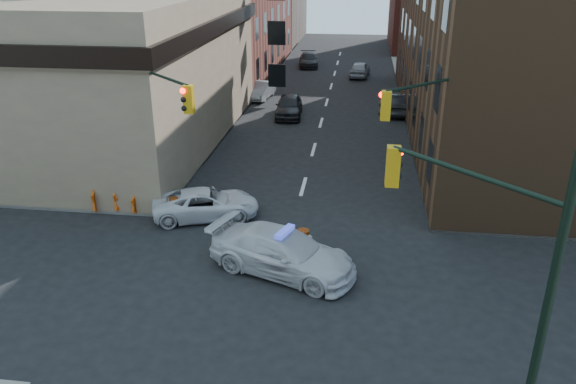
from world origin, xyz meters
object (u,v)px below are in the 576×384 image
(pedestrian_b, at_px, (46,183))
(barrel_road, at_px, (303,240))
(parked_car_wnear, at_px, (289,106))
(parked_car_wfar, at_px, (261,90))
(pedestrian_a, at_px, (112,167))
(police_car, at_px, (283,252))
(barricade_nw_a, at_px, (129,203))
(barrel_bank, at_px, (173,208))
(pickup, at_px, (206,204))
(parked_car_enear, at_px, (398,103))

(pedestrian_b, bearing_deg, barrel_road, -31.69)
(parked_car_wnear, xyz_separation_m, pedestrian_b, (-9.39, -17.25, 0.32))
(parked_car_wfar, bearing_deg, pedestrian_b, -98.53)
(pedestrian_a, distance_m, barrel_road, 11.76)
(police_car, distance_m, pedestrian_a, 12.19)
(barrel_road, height_order, barricade_nw_a, barricade_nw_a)
(parked_car_wfar, distance_m, barrel_road, 26.04)
(pedestrian_a, bearing_deg, barrel_bank, -9.49)
(pickup, distance_m, pedestrian_a, 6.43)
(barrel_road, distance_m, barricade_nw_a, 8.66)
(parked_car_wfar, relative_size, parked_car_enear, 0.90)
(barrel_road, xyz_separation_m, barricade_nw_a, (-8.33, 2.39, 0.11))
(police_car, distance_m, barrel_road, 1.93)
(police_car, xyz_separation_m, barrel_road, (0.59, 1.79, -0.38))
(parked_car_wfar, bearing_deg, pedestrian_a, -94.61)
(parked_car_wfar, xyz_separation_m, pedestrian_b, (-6.39, -22.43, 0.43))
(pedestrian_b, relative_size, barrel_road, 2.17)
(police_car, xyz_separation_m, pickup, (-4.12, 4.28, -0.16))
(parked_car_wnear, bearing_deg, pedestrian_b, -122.35)
(parked_car_enear, bearing_deg, barrel_road, 76.84)
(police_car, bearing_deg, barrel_bank, 74.09)
(pickup, relative_size, barricade_nw_a, 4.46)
(barricade_nw_a, bearing_deg, pickup, 15.31)
(barrel_road, relative_size, barrel_bank, 0.96)
(pedestrian_a, bearing_deg, barrel_road, -0.52)
(pedestrian_a, height_order, barricade_nw_a, pedestrian_a)
(parked_car_wfar, relative_size, barricade_nw_a, 3.86)
(police_car, height_order, barrel_bank, police_car)
(parked_car_enear, bearing_deg, parked_car_wfar, -17.49)
(parked_car_wnear, distance_m, parked_car_enear, 8.22)
(police_car, xyz_separation_m, barrel_bank, (-5.61, 4.08, -0.37))
(police_car, bearing_deg, pedestrian_b, 88.94)
(police_car, relative_size, pickup, 1.19)
(police_car, relative_size, parked_car_enear, 1.24)
(pedestrian_a, height_order, barrel_road, pedestrian_a)
(police_car, height_order, pickup, police_car)
(parked_car_wfar, relative_size, barrel_bank, 4.48)
(pickup, bearing_deg, police_car, -152.71)
(parked_car_enear, bearing_deg, police_car, 76.39)
(parked_car_enear, xyz_separation_m, barricade_nw_a, (-13.13, -19.61, -0.21))
(parked_car_wnear, bearing_deg, parked_car_wfar, 116.31)
(barrel_bank, relative_size, barricade_nw_a, 0.86)
(barrel_bank, bearing_deg, police_car, -36.03)
(parked_car_wnear, distance_m, pedestrian_b, 19.65)
(police_car, distance_m, pedestrian_b, 12.88)
(pickup, height_order, barrel_road, pickup)
(parked_car_wfar, height_order, pedestrian_a, pedestrian_a)
(parked_car_wnear, height_order, pedestrian_a, pedestrian_a)
(parked_car_enear, relative_size, pedestrian_a, 2.46)
(parked_car_wfar, height_order, barrel_road, parked_car_wfar)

